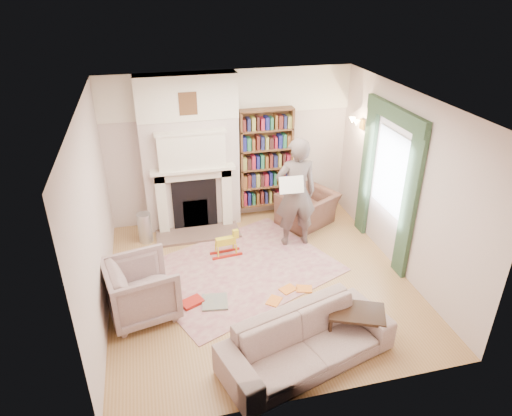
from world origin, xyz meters
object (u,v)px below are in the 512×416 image
object	(u,v)px
armchair_reading	(307,209)
man_reading	(296,193)
sofa	(307,341)
rocking_horse	(226,244)
bookcase	(266,158)
coffee_table	(355,325)
paraffin_heater	(145,228)
armchair_left	(142,289)

from	to	relation	value
armchair_reading	man_reading	xyz separation A→B (m)	(-0.45, -0.60, 0.66)
sofa	rocking_horse	world-z (taller)	sofa
bookcase	coffee_table	bearing A→B (deg)	-86.20
armchair_reading	coffee_table	distance (m)	3.08
armchair_reading	man_reading	bearing A→B (deg)	24.87
coffee_table	paraffin_heater	size ratio (longest dim) A/B	1.27
paraffin_heater	man_reading	bearing A→B (deg)	-14.87
bookcase	armchair_left	xyz separation A→B (m)	(-2.40, -2.46, -0.76)
sofa	man_reading	bearing A→B (deg)	58.44
man_reading	paraffin_heater	bearing A→B (deg)	-12.21
armchair_reading	rocking_horse	xyz separation A→B (m)	(-1.69, -0.71, -0.09)
sofa	coffee_table	distance (m)	0.78
bookcase	armchair_reading	world-z (taller)	bookcase
armchair_reading	sofa	distance (m)	3.47
armchair_reading	paraffin_heater	xyz separation A→B (m)	(-2.98, 0.07, -0.04)
bookcase	paraffin_heater	size ratio (longest dim) A/B	3.36
man_reading	paraffin_heater	xyz separation A→B (m)	(-2.53, 0.67, -0.70)
rocking_horse	coffee_table	bearing A→B (deg)	-67.17
bookcase	sofa	world-z (taller)	bookcase
man_reading	coffee_table	xyz separation A→B (m)	(0.03, -2.45, -0.75)
armchair_left	armchair_reading	bearing A→B (deg)	-70.69
armchair_left	coffee_table	size ratio (longest dim) A/B	1.30
coffee_table	armchair_reading	bearing A→B (deg)	105.86
sofa	paraffin_heater	distance (m)	3.81
armchair_left	man_reading	size ratio (longest dim) A/B	0.47
man_reading	paraffin_heater	world-z (taller)	man_reading
armchair_reading	coffee_table	bearing A→B (deg)	53.90
bookcase	coffee_table	xyz separation A→B (m)	(0.24, -3.62, -0.95)
rocking_horse	bookcase	bearing A→B (deg)	45.65
bookcase	sofa	bearing A→B (deg)	-97.47
armchair_left	sofa	distance (m)	2.35
man_reading	coffee_table	size ratio (longest dim) A/B	2.78
armchair_left	man_reading	bearing A→B (deg)	-76.09
bookcase	coffee_table	world-z (taller)	bookcase
armchair_reading	coffee_table	xyz separation A→B (m)	(-0.42, -3.05, -0.09)
paraffin_heater	coffee_table	bearing A→B (deg)	-50.58
armchair_left	paraffin_heater	distance (m)	1.97
bookcase	man_reading	size ratio (longest dim) A/B	0.95
armchair_left	man_reading	world-z (taller)	man_reading
armchair_reading	man_reading	distance (m)	1.00
bookcase	armchair_left	bearing A→B (deg)	-134.31
sofa	paraffin_heater	world-z (taller)	sofa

